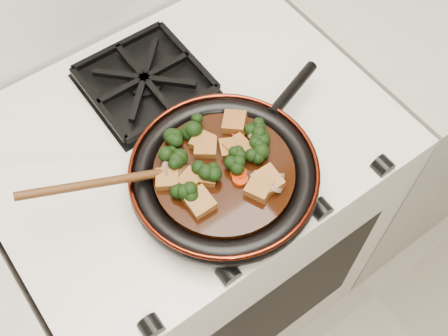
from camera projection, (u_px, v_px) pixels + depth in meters
stove at (195, 230)px, 1.46m from camera, size 0.76×0.60×0.90m
burner_grate_front at (228, 180)px, 1.00m from camera, size 0.23×0.23×0.03m
burner_grate_back at (145, 81)px, 1.12m from camera, size 0.23×0.23×0.03m
skillet at (225, 175)px, 0.97m from camera, size 0.45×0.33×0.05m
braising_sauce at (224, 174)px, 0.97m from camera, size 0.24×0.24×0.02m
tofu_cube_0 at (267, 181)px, 0.94m from camera, size 0.04×0.05×0.03m
tofu_cube_1 at (260, 188)px, 0.93m from camera, size 0.06×0.05×0.03m
tofu_cube_2 at (200, 203)px, 0.92m from camera, size 0.04×0.05×0.03m
tofu_cube_3 at (167, 179)px, 0.94m from camera, size 0.05×0.05×0.02m
tofu_cube_4 at (203, 142)px, 0.98m from camera, size 0.05×0.05×0.02m
tofu_cube_5 at (206, 176)px, 0.95m from camera, size 0.05×0.05×0.02m
tofu_cube_6 at (228, 149)px, 0.97m from camera, size 0.04×0.05×0.02m
tofu_cube_7 at (190, 180)px, 0.94m from camera, size 0.04×0.04×0.02m
tofu_cube_8 at (235, 123)px, 1.00m from camera, size 0.06×0.06×0.03m
tofu_cube_9 at (238, 149)px, 0.97m from camera, size 0.05×0.05×0.03m
tofu_cube_10 at (206, 148)px, 0.97m from camera, size 0.05×0.05×0.02m
broccoli_floret_0 at (256, 155)px, 0.96m from camera, size 0.07×0.06×0.06m
broccoli_floret_1 at (196, 129)px, 0.99m from camera, size 0.08×0.09×0.06m
broccoli_floret_2 at (257, 135)px, 0.99m from camera, size 0.08×0.07×0.06m
broccoli_floret_3 at (259, 142)px, 0.98m from camera, size 0.08×0.08×0.06m
broccoli_floret_4 at (176, 158)px, 0.96m from camera, size 0.09×0.08×0.07m
broccoli_floret_5 at (175, 142)px, 0.98m from camera, size 0.08×0.09×0.07m
broccoli_floret_6 at (209, 171)px, 0.94m from camera, size 0.08×0.08×0.08m
broccoli_floret_7 at (185, 196)px, 0.92m from camera, size 0.09×0.08×0.07m
broccoli_floret_8 at (236, 162)px, 0.95m from camera, size 0.07×0.07×0.05m
carrot_coin_0 at (240, 179)px, 0.94m from camera, size 0.03×0.03×0.01m
carrot_coin_1 at (191, 185)px, 0.94m from camera, size 0.03×0.03×0.01m
carrot_coin_2 at (239, 173)px, 0.95m from camera, size 0.03×0.03×0.01m
carrot_coin_3 at (238, 130)px, 1.00m from camera, size 0.03×0.03×0.02m
mushroom_slice_0 at (256, 136)px, 0.99m from camera, size 0.04×0.04×0.02m
mushroom_slice_1 at (273, 186)px, 0.94m from camera, size 0.04×0.04×0.03m
mushroom_slice_2 at (172, 173)px, 0.95m from camera, size 0.04×0.05×0.03m
mushroom_slice_3 at (172, 168)px, 0.95m from camera, size 0.04×0.04×0.03m
mushroom_slice_4 at (276, 177)px, 0.94m from camera, size 0.04×0.04×0.03m
wooden_spoon at (130, 178)px, 0.92m from camera, size 0.16×0.07×0.26m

